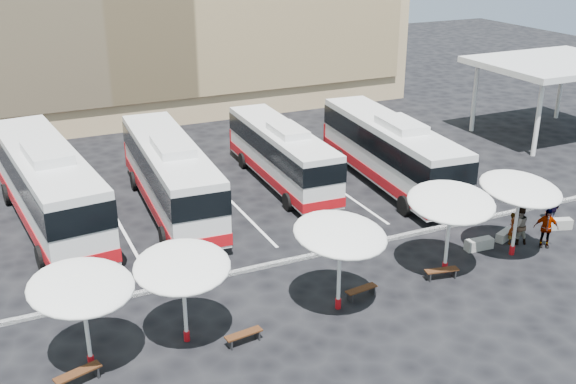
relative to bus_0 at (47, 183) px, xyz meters
name	(u,v)px	position (x,y,z in m)	size (l,w,h in m)	color
ground	(296,267)	(8.97, -8.91, -2.17)	(120.00, 120.00, 0.00)	black
service_canopy	(556,65)	(32.97, 1.09, 2.69)	(10.00, 8.00, 5.20)	silver
curb_divider	(291,260)	(8.97, -8.41, -2.10)	(34.00, 0.25, 0.15)	black
bay_lines	(231,201)	(8.97, -0.91, -2.17)	(24.15, 12.00, 0.01)	white
bus_0	(47,183)	(0.00, 0.00, 0.00)	(4.14, 13.63, 4.26)	silver
bus_1	(170,173)	(5.84, -0.66, -0.16)	(3.38, 12.57, 3.95)	silver
bus_2	(281,152)	(12.52, 0.46, -0.36)	(2.90, 11.29, 3.56)	silver
bus_3	(390,150)	(17.94, -2.23, -0.14)	(3.68, 12.72, 3.98)	silver
sunshade_0	(81,287)	(-0.26, -12.30, 0.83)	(4.46, 4.48, 3.54)	silver
sunshade_1	(182,267)	(3.08, -12.24, 0.78)	(3.98, 4.01, 3.48)	silver
sunshade_2	(340,235)	(8.98, -12.61, 0.96)	(4.64, 4.67, 3.69)	silver
sunshade_3	(451,202)	(14.49, -11.96, 1.02)	(4.59, 4.62, 3.76)	silver
sunshade_4	(521,189)	(18.20, -11.92, 0.97)	(4.36, 4.39, 3.70)	silver
wood_bench_0	(78,375)	(-0.79, -13.10, -1.82)	(1.58, 0.84, 0.47)	#32190B
wood_bench_1	(244,335)	(4.85, -13.25, -1.85)	(1.41, 0.54, 0.42)	#32190B
wood_bench_2	(361,290)	(10.19, -12.31, -1.85)	(1.40, 0.53, 0.42)	#32190B
wood_bench_3	(442,272)	(13.99, -12.41, -1.84)	(1.47, 0.64, 0.44)	#32190B
conc_bench_0	(479,244)	(17.20, -10.89, -1.93)	(1.33, 0.44, 0.50)	gray
conc_bench_1	(505,235)	(18.95, -10.61, -1.96)	(1.14, 0.38, 0.43)	gray
conc_bench_2	(558,224)	(22.10, -10.76, -1.93)	(1.33, 0.44, 0.50)	gray
passenger_0	(513,228)	(18.96, -11.05, -1.41)	(0.55, 0.36, 1.52)	black
passenger_1	(519,225)	(19.20, -11.18, -1.26)	(0.89, 0.69, 1.82)	black
passenger_2	(546,228)	(20.07, -11.92, -1.24)	(1.09, 0.46, 1.87)	black
passenger_3	(553,206)	(22.51, -9.93, -1.40)	(1.00, 0.57, 1.55)	black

